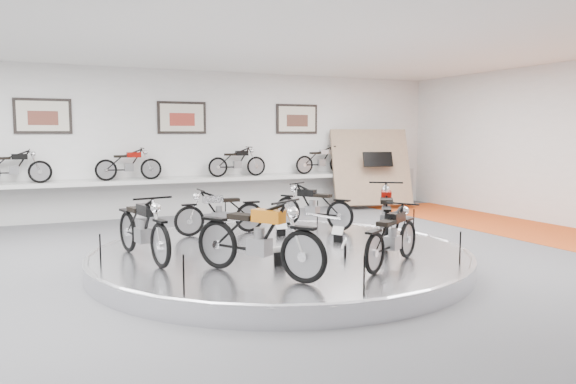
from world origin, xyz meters
name	(u,v)px	position (x,y,z in m)	size (l,w,h in m)	color
floor	(288,270)	(0.00, 0.00, 0.00)	(16.00, 16.00, 0.00)	#535355
ceiling	(288,25)	(0.00, 0.00, 4.00)	(16.00, 16.00, 0.00)	white
wall_back	(182,143)	(0.00, 7.00, 2.00)	(16.00, 16.00, 0.00)	white
orange_carpet_strip	(572,238)	(6.80, 0.00, 0.01)	(2.40, 12.60, 0.01)	red
dado_band	(183,195)	(0.00, 6.98, 0.55)	(15.68, 0.04, 1.10)	#BCBCBA
display_platform	(280,258)	(0.00, 0.30, 0.15)	(6.40, 6.40, 0.30)	silver
platform_rim	(280,251)	(0.00, 0.30, 0.27)	(6.40, 6.40, 0.10)	#B2B2BA
shelf	(186,180)	(0.00, 6.70, 1.00)	(11.00, 0.55, 0.10)	silver
poster_left	(43,116)	(-3.50, 6.96, 2.70)	(1.35, 0.06, 0.88)	beige
poster_center	(182,118)	(0.00, 6.96, 2.70)	(1.35, 0.06, 0.88)	beige
poster_right	(297,119)	(3.50, 6.96, 2.70)	(1.35, 0.06, 0.88)	beige
display_panel	(371,167)	(5.60, 6.10, 1.25)	(2.40, 0.12, 2.40)	#987D5E
shelf_bike_a	(14,169)	(-4.20, 6.70, 1.42)	(1.22, 0.42, 0.73)	black
shelf_bike_b	(129,166)	(-1.50, 6.70, 1.42)	(1.22, 0.42, 0.73)	maroon
shelf_bike_c	(237,164)	(1.50, 6.70, 1.42)	(1.22, 0.42, 0.73)	black
shelf_bike_d	(321,162)	(4.20, 6.70, 1.42)	(1.22, 0.42, 0.73)	#B6B6BB
bike_a	(313,206)	(1.49, 1.98, 0.77)	(1.60, 0.56, 0.94)	black
bike_b	(220,211)	(-0.50, 2.10, 0.75)	(1.53, 0.54, 0.90)	#B6B6BB
bike_c	(143,227)	(-2.28, 0.47, 0.82)	(1.76, 0.62, 1.03)	black
bike_d	(258,237)	(-1.01, -1.22, 0.85)	(1.86, 0.66, 1.09)	#B45F10
bike_e	(392,236)	(1.03, -1.50, 0.76)	(1.56, 0.55, 0.92)	black
bike_f	(386,213)	(1.95, 0.00, 0.84)	(1.84, 0.65, 1.08)	maroon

